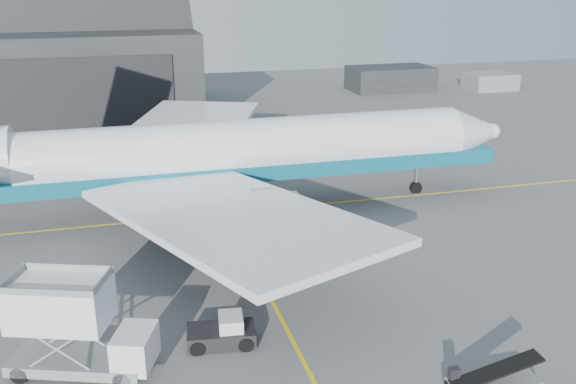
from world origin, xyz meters
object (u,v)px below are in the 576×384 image
object	(u,v)px
airliner	(226,153)
catering_truck	(75,328)
pushback_tug	(223,333)
belt_loader_b	(492,382)

from	to	relation	value
airliner	catering_truck	xyz separation A→B (m)	(-11.50, -21.05, -2.53)
pushback_tug	catering_truck	bearing A→B (deg)	-168.09
belt_loader_b	catering_truck	bearing A→B (deg)	161.92
pushback_tug	belt_loader_b	xyz separation A→B (m)	(11.74, -7.73, -0.08)
airliner	pushback_tug	world-z (taller)	airliner
airliner	catering_truck	bearing A→B (deg)	-118.64
airliner	belt_loader_b	xyz separation A→B (m)	(7.75, -28.15, -4.49)
airliner	catering_truck	size ratio (longest dim) A/B	6.67
catering_truck	pushback_tug	distance (m)	7.77
airliner	belt_loader_b	distance (m)	29.54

